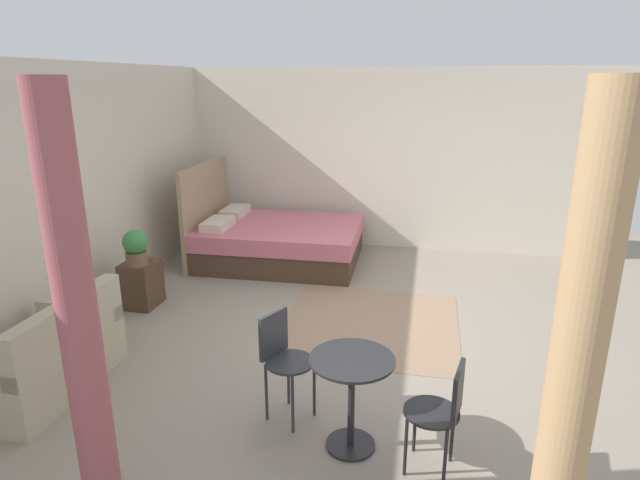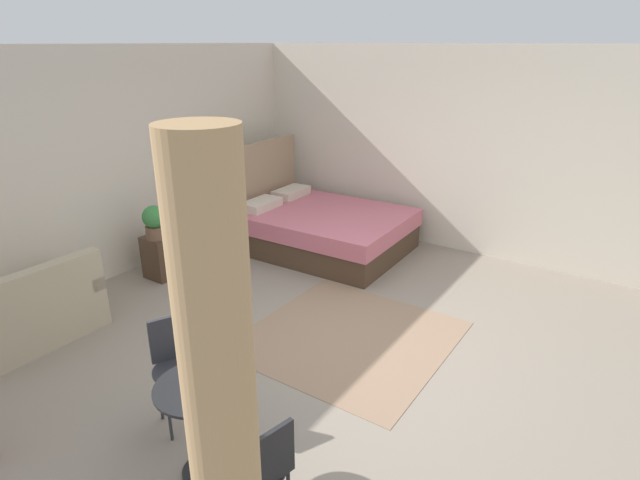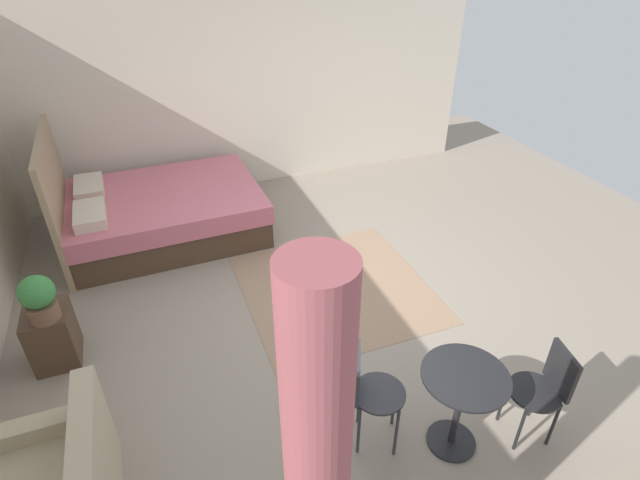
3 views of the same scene
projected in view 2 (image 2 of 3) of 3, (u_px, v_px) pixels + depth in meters
name	position (u px, v px, depth m)	size (l,w,h in m)	color
ground_plane	(342.00, 343.00, 5.04)	(9.06, 9.45, 0.02)	gray
wall_back	(118.00, 164.00, 6.23)	(9.06, 0.12, 2.74)	beige
wall_right	(462.00, 152.00, 6.89)	(0.12, 6.45, 2.74)	beige
area_rug	(349.00, 337.00, 5.13)	(1.92, 1.89, 0.01)	#93755B
bed	(318.00, 227.00, 7.23)	(1.76, 2.31, 1.41)	#473323
couch	(25.00, 316.00, 4.97)	(1.32, 0.83, 0.83)	tan
nightstand	(164.00, 256.00, 6.39)	(0.42, 0.36, 0.54)	#473323
potted_plant	(154.00, 221.00, 6.12)	(0.27, 0.27, 0.41)	brown
balcony_table	(203.00, 413.00, 3.35)	(0.60, 0.60, 0.71)	black
cafe_chair_near_window	(175.00, 360.00, 3.84)	(0.50, 0.50, 0.85)	#2D2D33
cafe_chair_near_couch	(264.00, 467.00, 2.92)	(0.44, 0.44, 0.80)	black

